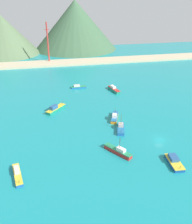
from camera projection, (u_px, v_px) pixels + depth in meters
ground at (132, 106)px, 115.74m from camera, size 260.00×280.00×0.50m
fishing_boat_0 at (118, 151)px, 81.26m from camera, size 7.50×9.66×6.37m
fishing_boat_1 at (174, 161)px, 76.44m from camera, size 3.86×8.57×2.27m
fishing_boat_2 at (115, 117)px, 102.94m from camera, size 5.44×9.56×3.00m
fishing_boat_3 at (17, 174)px, 71.22m from camera, size 3.68×9.92×2.39m
fishing_boat_4 at (55, 109)px, 110.16m from camera, size 9.10×9.84×2.89m
fishing_boat_5 at (121, 128)px, 94.83m from camera, size 4.79×8.85×6.61m
fishing_boat_6 at (78, 87)px, 136.14m from camera, size 7.93×2.32×1.82m
fishing_boat_7 at (114, 89)px, 131.97m from camera, size 4.34×10.33×2.98m
beach_strip at (96, 61)px, 186.17m from camera, size 247.00×16.42×1.20m
hill_west at (3, 35)px, 203.00m from camera, size 56.09×56.09×30.56m
hill_central at (75, 25)px, 220.46m from camera, size 72.13×72.13×40.83m
radio_tower at (48, 42)px, 178.24m from camera, size 2.83×2.26×28.25m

